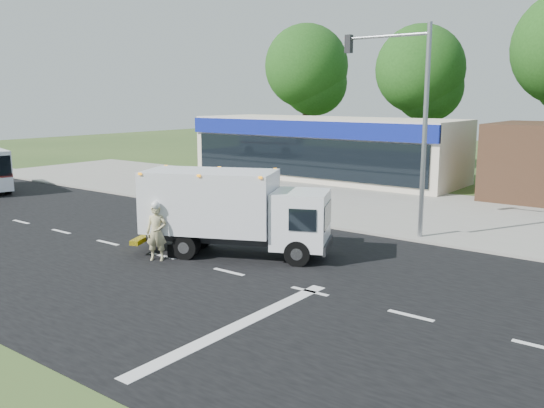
{
  "coord_description": "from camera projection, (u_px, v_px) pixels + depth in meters",
  "views": [
    {
      "loc": [
        11.42,
        -12.83,
        5.35
      ],
      "look_at": [
        -0.42,
        2.76,
        1.7
      ],
      "focal_mm": 38.0,
      "sensor_mm": 36.0,
      "label": 1
    }
  ],
  "objects": [
    {
      "name": "background_trees",
      "position": [
        493.0,
        67.0,
        39.02
      ],
      "size": [
        36.77,
        7.39,
        12.1
      ],
      "color": "#332114",
      "rests_on": "ground"
    },
    {
      "name": "traffic_signal_pole",
      "position": [
        409.0,
        109.0,
        21.46
      ],
      "size": [
        3.51,
        0.25,
        8.0
      ],
      "color": "gray",
      "rests_on": "ground"
    },
    {
      "name": "sidewalk",
      "position": [
        358.0,
        225.0,
        24.22
      ],
      "size": [
        60.0,
        2.4,
        0.12
      ],
      "primitive_type": "cube",
      "color": "gray",
      "rests_on": "ground"
    },
    {
      "name": "parking_apron",
      "position": [
        414.0,
        205.0,
        28.77
      ],
      "size": [
        60.0,
        9.0,
        0.02
      ],
      "primitive_type": "cube",
      "color": "gray",
      "rests_on": "ground"
    },
    {
      "name": "ems_box_truck",
      "position": [
        230.0,
        207.0,
        19.5
      ],
      "size": [
        6.81,
        4.56,
        2.91
      ],
      "rotation": [
        0.0,
        0.0,
        0.43
      ],
      "color": "black",
      "rests_on": "ground"
    },
    {
      "name": "lane_markings",
      "position": [
        233.0,
        292.0,
        15.95
      ],
      "size": [
        55.2,
        7.0,
        0.01
      ],
      "color": "silver",
      "rests_on": "road_asphalt"
    },
    {
      "name": "retail_strip_mall",
      "position": [
        325.0,
        148.0,
        38.4
      ],
      "size": [
        18.0,
        6.2,
        4.0
      ],
      "color": "beige",
      "rests_on": "ground"
    },
    {
      "name": "road_asphalt",
      "position": [
        229.0,
        272.0,
        17.81
      ],
      "size": [
        60.0,
        14.0,
        0.02
      ],
      "primitive_type": "cube",
      "color": "black",
      "rests_on": "ground"
    },
    {
      "name": "emergency_worker",
      "position": [
        157.0,
        232.0,
        18.95
      ],
      "size": [
        0.83,
        0.75,
        2.01
      ],
      "rotation": [
        0.0,
        0.0,
        0.56
      ],
      "color": "tan",
      "rests_on": "ground"
    },
    {
      "name": "ground",
      "position": [
        229.0,
        272.0,
        17.81
      ],
      "size": [
        120.0,
        120.0,
        0.0
      ],
      "primitive_type": "plane",
      "color": "#385123",
      "rests_on": "ground"
    }
  ]
}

